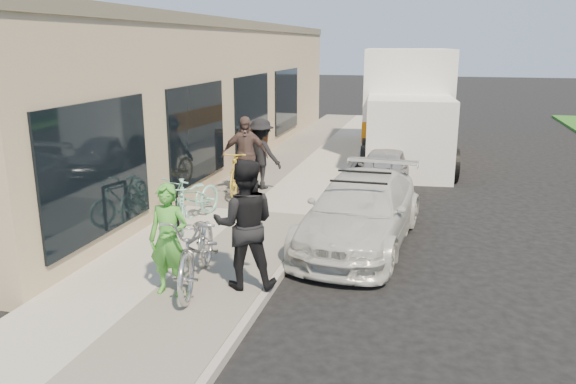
{
  "coord_description": "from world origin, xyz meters",
  "views": [
    {
      "loc": [
        1.75,
        -7.85,
        3.57
      ],
      "look_at": [
        -0.66,
        1.39,
        1.05
      ],
      "focal_mm": 35.0,
      "sensor_mm": 36.0,
      "label": 1
    }
  ],
  "objects_px": {
    "sedan_silver": "(384,168)",
    "cruiser_bike_a": "(182,205)",
    "sandwich_board": "(252,151)",
    "cruiser_bike_b": "(192,198)",
    "man_standing": "(245,224)",
    "cruiser_bike_c": "(238,171)",
    "tandem_bike": "(198,248)",
    "woman_rider": "(169,240)",
    "bike_rack": "(174,205)",
    "sedan_white": "(361,211)",
    "bystander_a": "(261,154)",
    "moving_truck": "(405,110)",
    "bystander_b": "(245,155)"
  },
  "relations": [
    {
      "from": "sedan_silver",
      "to": "cruiser_bike_a",
      "type": "bearing_deg",
      "value": -123.48
    },
    {
      "from": "sandwich_board",
      "to": "cruiser_bike_b",
      "type": "xyz_separation_m",
      "value": [
        0.28,
        -4.68,
        -0.09
      ]
    },
    {
      "from": "sedan_silver",
      "to": "cruiser_bike_b",
      "type": "bearing_deg",
      "value": -126.05
    },
    {
      "from": "man_standing",
      "to": "cruiser_bike_c",
      "type": "relative_size",
      "value": 1.03
    },
    {
      "from": "sandwich_board",
      "to": "cruiser_bike_a",
      "type": "bearing_deg",
      "value": -66.28
    },
    {
      "from": "tandem_bike",
      "to": "woman_rider",
      "type": "height_order",
      "value": "woman_rider"
    },
    {
      "from": "woman_rider",
      "to": "man_standing",
      "type": "xyz_separation_m",
      "value": [
        0.94,
        0.51,
        0.14
      ]
    },
    {
      "from": "cruiser_bike_b",
      "to": "cruiser_bike_c",
      "type": "xyz_separation_m",
      "value": [
        0.2,
        2.2,
        0.08
      ]
    },
    {
      "from": "sedan_silver",
      "to": "woman_rider",
      "type": "bearing_deg",
      "value": -104.32
    },
    {
      "from": "bike_rack",
      "to": "woman_rider",
      "type": "distance_m",
      "value": 2.73
    },
    {
      "from": "cruiser_bike_a",
      "to": "cruiser_bike_c",
      "type": "height_order",
      "value": "cruiser_bike_c"
    },
    {
      "from": "sandwich_board",
      "to": "sedan_white",
      "type": "height_order",
      "value": "sedan_white"
    },
    {
      "from": "sandwich_board",
      "to": "sedan_silver",
      "type": "relative_size",
      "value": 0.36
    },
    {
      "from": "woman_rider",
      "to": "bystander_a",
      "type": "xyz_separation_m",
      "value": [
        -0.55,
        6.06,
        0.06
      ]
    },
    {
      "from": "tandem_bike",
      "to": "cruiser_bike_a",
      "type": "bearing_deg",
      "value": 108.13
    },
    {
      "from": "sandwich_board",
      "to": "man_standing",
      "type": "bearing_deg",
      "value": -51.92
    },
    {
      "from": "man_standing",
      "to": "bike_rack",
      "type": "bearing_deg",
      "value": -58.54
    },
    {
      "from": "cruiser_bike_c",
      "to": "woman_rider",
      "type": "bearing_deg",
      "value": -89.0
    },
    {
      "from": "bike_rack",
      "to": "tandem_bike",
      "type": "xyz_separation_m",
      "value": [
        1.38,
        -2.06,
        0.03
      ]
    },
    {
      "from": "woman_rider",
      "to": "bystander_a",
      "type": "distance_m",
      "value": 6.08
    },
    {
      "from": "moving_truck",
      "to": "bike_rack",
      "type": "bearing_deg",
      "value": -117.18
    },
    {
      "from": "sandwich_board",
      "to": "sedan_silver",
      "type": "xyz_separation_m",
      "value": [
        3.7,
        -0.48,
        -0.19
      ]
    },
    {
      "from": "bike_rack",
      "to": "woman_rider",
      "type": "height_order",
      "value": "woman_rider"
    },
    {
      "from": "cruiser_bike_a",
      "to": "bystander_b",
      "type": "distance_m",
      "value": 2.76
    },
    {
      "from": "man_standing",
      "to": "woman_rider",
      "type": "bearing_deg",
      "value": 13.49
    },
    {
      "from": "moving_truck",
      "to": "bystander_b",
      "type": "relative_size",
      "value": 3.93
    },
    {
      "from": "cruiser_bike_a",
      "to": "cruiser_bike_b",
      "type": "height_order",
      "value": "cruiser_bike_b"
    },
    {
      "from": "bike_rack",
      "to": "man_standing",
      "type": "distance_m",
      "value": 2.88
    },
    {
      "from": "woman_rider",
      "to": "cruiser_bike_a",
      "type": "height_order",
      "value": "woman_rider"
    },
    {
      "from": "moving_truck",
      "to": "cruiser_bike_a",
      "type": "relative_size",
      "value": 4.81
    },
    {
      "from": "sandwich_board",
      "to": "cruiser_bike_c",
      "type": "distance_m",
      "value": 2.53
    },
    {
      "from": "tandem_bike",
      "to": "cruiser_bike_a",
      "type": "xyz_separation_m",
      "value": [
        -1.35,
        2.37,
        -0.11
      ]
    },
    {
      "from": "bike_rack",
      "to": "cruiser_bike_a",
      "type": "xyz_separation_m",
      "value": [
        0.03,
        0.31,
        -0.08
      ]
    },
    {
      "from": "sedan_silver",
      "to": "cruiser_bike_a",
      "type": "distance_m",
      "value": 5.74
    },
    {
      "from": "sedan_white",
      "to": "bystander_b",
      "type": "xyz_separation_m",
      "value": [
        -3.03,
        2.37,
        0.44
      ]
    },
    {
      "from": "sedan_silver",
      "to": "tandem_bike",
      "type": "relative_size",
      "value": 1.43
    },
    {
      "from": "cruiser_bike_b",
      "to": "man_standing",
      "type": "bearing_deg",
      "value": -38.96
    },
    {
      "from": "sedan_white",
      "to": "tandem_bike",
      "type": "xyz_separation_m",
      "value": [
        -2.03,
        -2.7,
        0.08
      ]
    },
    {
      "from": "moving_truck",
      "to": "cruiser_bike_a",
      "type": "distance_m",
      "value": 9.71
    },
    {
      "from": "bike_rack",
      "to": "cruiser_bike_a",
      "type": "relative_size",
      "value": 0.58
    },
    {
      "from": "sedan_white",
      "to": "woman_rider",
      "type": "bearing_deg",
      "value": -120.67
    },
    {
      "from": "sedan_white",
      "to": "tandem_bike",
      "type": "bearing_deg",
      "value": -121.41
    },
    {
      "from": "sedan_white",
      "to": "cruiser_bike_a",
      "type": "bearing_deg",
      "value": -168.94
    },
    {
      "from": "cruiser_bike_c",
      "to": "bystander_a",
      "type": "height_order",
      "value": "bystander_a"
    },
    {
      "from": "sedan_white",
      "to": "sedan_silver",
      "type": "relative_size",
      "value": 1.47
    },
    {
      "from": "moving_truck",
      "to": "cruiser_bike_a",
      "type": "height_order",
      "value": "moving_truck"
    },
    {
      "from": "woman_rider",
      "to": "cruiser_bike_a",
      "type": "distance_m",
      "value": 3.01
    },
    {
      "from": "bike_rack",
      "to": "sedan_white",
      "type": "bearing_deg",
      "value": 10.64
    },
    {
      "from": "sandwich_board",
      "to": "woman_rider",
      "type": "xyz_separation_m",
      "value": [
        1.38,
        -7.87,
        0.24
      ]
    },
    {
      "from": "cruiser_bike_a",
      "to": "bystander_b",
      "type": "height_order",
      "value": "bystander_b"
    }
  ]
}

